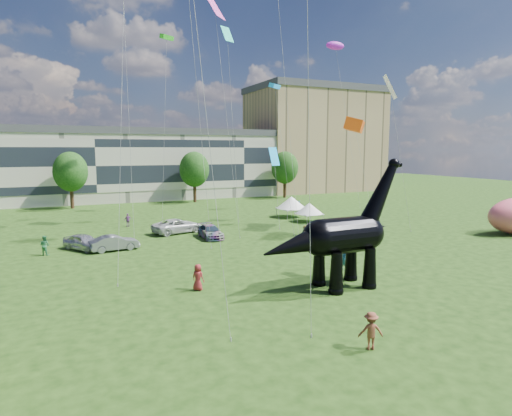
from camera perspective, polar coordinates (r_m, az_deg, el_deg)
name	(u,v)px	position (r m, az deg, el deg)	size (l,w,h in m)	color
ground	(321,310)	(25.64, 8.63, -13.33)	(220.00, 220.00, 0.00)	#16330C
terrace_row	(94,168)	(82.22, -20.83, 5.03)	(78.00, 11.00, 12.00)	beige
apartment_block	(314,142)	(100.27, 7.75, 8.73)	(28.00, 18.00, 22.00)	tan
tree_mid_left	(70,169)	(73.06, -23.52, 4.85)	(5.20, 5.20, 9.44)	#382314
tree_mid_right	(194,166)	(76.06, -8.23, 5.50)	(5.20, 5.20, 9.44)	#382314
tree_far_right	(285,165)	(82.89, 3.86, 5.74)	(5.20, 5.20, 9.44)	#382314
dinosaur_sculpture	(339,238)	(28.98, 11.01, -3.96)	(10.89, 3.04, 8.94)	black
car_silver	(84,242)	(42.67, -21.98, -4.22)	(1.77, 4.40, 1.50)	#BBBABF
car_grey	(114,243)	(41.44, -18.35, -4.44)	(1.51, 4.33, 1.43)	gray
car_white	(178,226)	(48.39, -10.40, -2.36)	(2.62, 5.68, 1.58)	silver
car_dark	(210,232)	(45.12, -6.10, -3.16)	(1.89, 4.65, 1.35)	#595960
gazebo_near	(291,203)	(58.85, 4.74, 0.72)	(4.23, 4.23, 2.86)	white
gazebo_far	(309,208)	(55.27, 7.10, -0.07)	(3.87, 3.87, 2.45)	white
visitors	(211,246)	(37.64, -6.07, -5.08)	(47.07, 40.70, 1.79)	maroon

